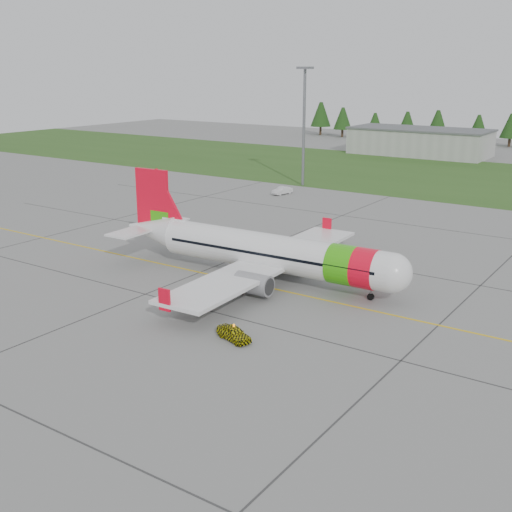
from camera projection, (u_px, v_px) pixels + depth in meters
The scene contains 7 objects.
ground at pixel (282, 330), 51.28m from camera, with size 320.00×320.00×0.00m, color gray.
aircraft at pixel (266, 252), 62.74m from camera, with size 32.53×29.92×9.85m.
follow_me_car at pixel (234, 320), 48.95m from camera, with size 1.32×1.12×3.28m, color #CDC70B.
service_van at pixel (282, 183), 105.95m from camera, with size 1.36×1.29×3.91m, color silver.
taxi_guideline at pixel (330, 301), 57.62m from camera, with size 120.00×0.25×0.02m, color gold.
hangar_west at pixel (419, 142), 153.86m from camera, with size 32.00×14.00×6.00m, color #A8A8A3.
floodlight_mast at pixel (304, 129), 111.75m from camera, with size 0.50×0.50×20.00m, color slate.
Camera 1 is at (25.03, -40.47, 20.13)m, focal length 45.00 mm.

